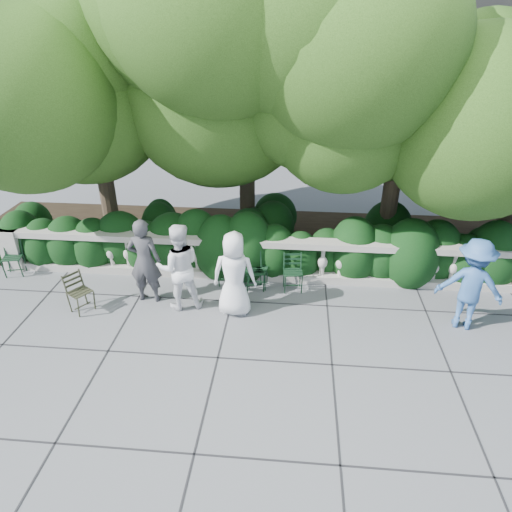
# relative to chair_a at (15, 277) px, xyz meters

# --- Properties ---
(ground) EXTENTS (90.00, 90.00, 0.00)m
(ground) POSITION_rel_chair_a_xyz_m (5.60, -1.32, 0.00)
(ground) COLOR #595B61
(ground) RESTS_ON ground
(balustrade) EXTENTS (12.00, 0.44, 1.00)m
(balustrade) POSITION_rel_chair_a_xyz_m (5.60, 0.48, 0.49)
(balustrade) COLOR #9E998E
(balustrade) RESTS_ON ground
(shrub_hedge) EXTENTS (15.00, 2.60, 1.70)m
(shrub_hedge) POSITION_rel_chair_a_xyz_m (5.60, 1.68, 0.00)
(shrub_hedge) COLOR black
(shrub_hedge) RESTS_ON ground
(tree_canopy) EXTENTS (15.04, 6.52, 6.78)m
(tree_canopy) POSITION_rel_chair_a_xyz_m (6.29, 1.88, 3.96)
(tree_canopy) COLOR #3F3023
(tree_canopy) RESTS_ON ground
(chair_a) EXTENTS (0.54, 0.57, 0.84)m
(chair_a) POSITION_rel_chair_a_xyz_m (0.00, 0.00, 0.00)
(chair_a) COLOR black
(chair_a) RESTS_ON ground
(chair_b) EXTENTS (0.47, 0.51, 0.84)m
(chair_b) POSITION_rel_chair_a_xyz_m (5.60, -0.02, 0.00)
(chair_b) COLOR black
(chair_b) RESTS_ON ground
(chair_c) EXTENTS (0.56, 0.58, 0.84)m
(chair_c) POSITION_rel_chair_a_xyz_m (5.57, -0.15, 0.00)
(chair_c) COLOR black
(chair_c) RESTS_ON ground
(chair_d) EXTENTS (0.51, 0.54, 0.84)m
(chair_d) POSITION_rel_chair_a_xyz_m (4.93, 0.00, 0.00)
(chair_d) COLOR black
(chair_d) RESTS_ON ground
(chair_e) EXTENTS (0.49, 0.53, 0.84)m
(chair_e) POSITION_rel_chair_a_xyz_m (6.39, -0.10, 0.00)
(chair_e) COLOR black
(chair_e) RESTS_ON ground
(chair_weathered) EXTENTS (0.64, 0.63, 0.84)m
(chair_weathered) POSITION_rel_chair_a_xyz_m (2.25, -1.21, 0.00)
(chair_weathered) COLOR black
(chair_weathered) RESTS_ON ground
(person_businessman) EXTENTS (0.87, 0.57, 1.76)m
(person_businessman) POSITION_rel_chair_a_xyz_m (5.22, -0.88, 0.88)
(person_businessman) COLOR white
(person_businessman) RESTS_ON ground
(person_woman_grey) EXTENTS (0.68, 0.45, 1.84)m
(person_woman_grey) POSITION_rel_chair_a_xyz_m (3.35, -0.59, 0.92)
(person_woman_grey) COLOR #3C3C40
(person_woman_grey) RESTS_ON ground
(person_casual_man) EXTENTS (1.06, 0.93, 1.84)m
(person_casual_man) POSITION_rel_chair_a_xyz_m (4.10, -0.77, 0.92)
(person_casual_man) COLOR white
(person_casual_man) RESTS_ON ground
(person_older_blue) EXTENTS (1.33, 0.98, 1.84)m
(person_older_blue) POSITION_rel_chair_a_xyz_m (9.67, -0.93, 0.92)
(person_older_blue) COLOR #345F9D
(person_older_blue) RESTS_ON ground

